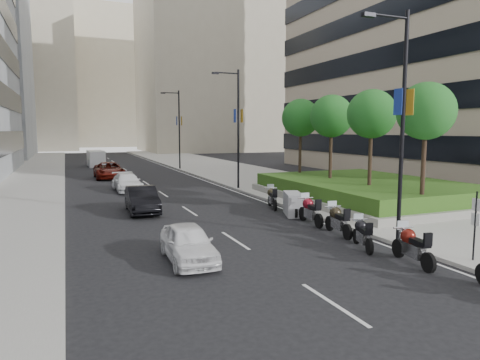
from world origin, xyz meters
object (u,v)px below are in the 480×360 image
motorcycle_6 (272,198)px  car_b (142,200)px  motorcycle_2 (362,234)px  lamp_post_0 (400,116)px  motorcycle_4 (310,211)px  car_a (188,243)px  motorcycle_5 (293,204)px  motorcycle_3 (338,220)px  lamp_post_1 (236,123)px  car_c (127,182)px  car_d (109,170)px  motorcycle_1 (412,246)px  delivery_van (96,159)px  lamp_post_2 (178,126)px  parking_sign (475,222)px

motorcycle_6 → car_b: car_b is taller
motorcycle_2 → lamp_post_0: bearing=-70.6°
motorcycle_4 → car_a: (-7.05, -3.52, -0.01)m
motorcycle_5 → motorcycle_3: bearing=-163.8°
motorcycle_3 → lamp_post_1: bearing=4.3°
lamp_post_1 → motorcycle_5: 11.27m
motorcycle_4 → motorcycle_5: size_ratio=1.14×
motorcycle_3 → motorcycle_6: 6.84m
motorcycle_6 → car_c: bearing=49.1°
lamp_post_0 → car_c: lamp_post_0 is taller
car_a → lamp_post_1: bearing=65.0°
motorcycle_3 → lamp_post_0: bearing=-143.5°
car_b → car_d: size_ratio=0.79×
motorcycle_1 → motorcycle_5: size_ratio=1.09×
car_b → delivery_van: (-0.29, 32.98, 0.20)m
motorcycle_3 → car_a: 7.12m
lamp_post_2 → motorcycle_4: bearing=-92.1°
lamp_post_2 → car_c: (-7.81, -15.45, -4.41)m
lamp_post_2 → motorcycle_6: size_ratio=4.02×
parking_sign → motorcycle_2: size_ratio=1.21×
motorcycle_2 → motorcycle_3: size_ratio=0.87×
lamp_post_2 → motorcycle_2: size_ratio=4.36×
lamp_post_0 → delivery_van: 44.55m
motorcycle_2 → car_b: size_ratio=0.47×
lamp_post_1 → motorcycle_3: size_ratio=3.79×
car_c → lamp_post_1: bearing=-20.2°
delivery_van → motorcycle_4: bearing=-82.1°
motorcycle_6 → parking_sign: bearing=-156.7°
motorcycle_2 → car_a: (-6.60, 0.99, 0.07)m
motorcycle_4 → lamp_post_1: bearing=0.8°
delivery_van → lamp_post_1: bearing=-75.1°
motorcycle_3 → motorcycle_5: size_ratio=1.10×
motorcycle_2 → delivery_van: (-6.90, 43.53, 0.35)m
lamp_post_2 → car_c: size_ratio=2.00×
lamp_post_2 → lamp_post_1: bearing=-90.0°
motorcycle_5 → car_a: size_ratio=0.57×
motorcycle_5 → car_d: 23.36m
motorcycle_1 → motorcycle_6: 11.24m
motorcycle_2 → motorcycle_5: bearing=13.8°
car_b → car_c: (0.37, 8.99, -0.07)m
motorcycle_6 → delivery_van: 35.32m
motorcycle_2 → car_c: size_ratio=0.46×
lamp_post_0 → car_c: 21.51m
motorcycle_1 → motorcycle_6: (0.33, 11.24, -0.02)m
lamp_post_2 → car_b: 26.14m
motorcycle_6 → car_a: (-7.25, -8.04, 0.04)m
motorcycle_4 → motorcycle_1: bearing=-175.1°
lamp_post_0 → motorcycle_1: (-1.25, -2.19, -4.44)m
motorcycle_5 → delivery_van: bearing=31.7°
parking_sign → motorcycle_5: (-1.51, 9.68, -0.85)m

